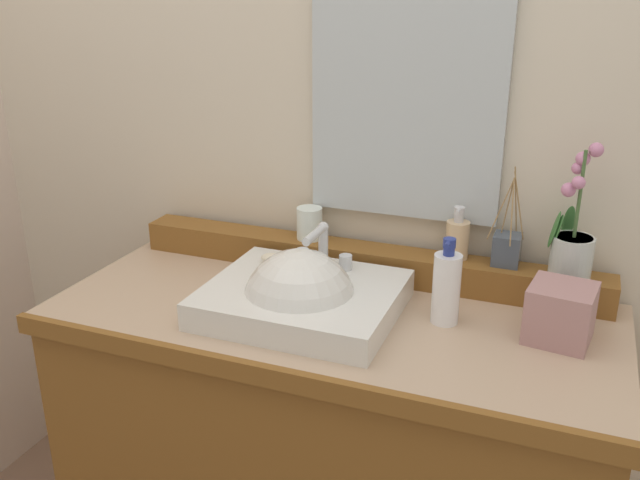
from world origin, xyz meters
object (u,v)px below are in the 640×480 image
at_px(sink_basin, 301,302).
at_px(potted_plant, 572,244).
at_px(soap_bar, 274,259).
at_px(lotion_bottle, 446,287).
at_px(tumbler_cup, 309,223).
at_px(reed_diffuser, 507,248).
at_px(soap_dispenser, 457,238).
at_px(tissue_box, 560,313).

bearing_deg(sink_basin, potted_plant, 23.81).
bearing_deg(sink_basin, soap_bar, 136.18).
xyz_separation_m(soap_bar, lotion_bottle, (0.43, -0.03, 0.01)).
xyz_separation_m(soap_bar, tumbler_cup, (0.03, 0.16, 0.04)).
xyz_separation_m(potted_plant, reed_diffuser, (-0.14, 0.03, -0.04)).
xyz_separation_m(potted_plant, lotion_bottle, (-0.25, -0.17, -0.08)).
relative_size(tumbler_cup, lotion_bottle, 0.43).
height_order(soap_dispenser, reed_diffuser, reed_diffuser).
bearing_deg(soap_dispenser, soap_bar, -158.37).
relative_size(reed_diffuser, tissue_box, 1.86).
relative_size(soap_dispenser, reed_diffuser, 0.54).
height_order(sink_basin, reed_diffuser, reed_diffuser).
xyz_separation_m(tumbler_cup, lotion_bottle, (0.40, -0.19, -0.04)).
distance_m(reed_diffuser, tissue_box, 0.24).
distance_m(potted_plant, tissue_box, 0.19).
xyz_separation_m(soap_bar, soap_dispenser, (0.42, 0.17, 0.05)).
relative_size(sink_basin, reed_diffuser, 1.78).
xyz_separation_m(soap_bar, reed_diffuser, (0.54, 0.17, 0.04)).
distance_m(potted_plant, lotion_bottle, 0.31).
bearing_deg(potted_plant, soap_bar, -168.85).
bearing_deg(soap_dispenser, potted_plant, -6.84).
height_order(lotion_bottle, tissue_box, lotion_bottle).
bearing_deg(soap_dispenser, tumbler_cup, -179.04).
bearing_deg(tissue_box, sink_basin, -170.89).
distance_m(potted_plant, reed_diffuser, 0.15).
height_order(soap_dispenser, tissue_box, soap_dispenser).
height_order(potted_plant, tissue_box, potted_plant).
xyz_separation_m(potted_plant, tissue_box, (-0.00, -0.16, -0.10)).
bearing_deg(reed_diffuser, sink_basin, -146.18).
xyz_separation_m(sink_basin, tumbler_cup, (-0.09, 0.27, 0.09)).
bearing_deg(reed_diffuser, lotion_bottle, -117.21).
bearing_deg(tissue_box, tumbler_cup, 164.14).
bearing_deg(potted_plant, lotion_bottle, -145.78).
bearing_deg(potted_plant, sink_basin, -156.19).
distance_m(sink_basin, soap_dispenser, 0.42).
relative_size(potted_plant, soap_dispenser, 2.41).
bearing_deg(tumbler_cup, sink_basin, -71.85).
relative_size(sink_basin, lotion_bottle, 2.16).
distance_m(soap_dispenser, tumbler_cup, 0.39).
relative_size(reed_diffuser, lotion_bottle, 1.21).
bearing_deg(soap_bar, tumbler_cup, 79.62).
bearing_deg(tissue_box, soap_dispenser, 143.59).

